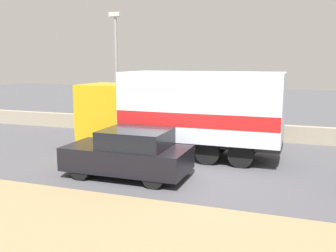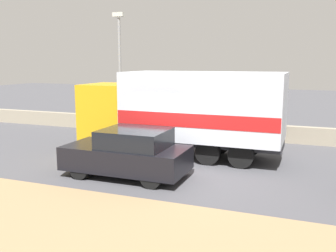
% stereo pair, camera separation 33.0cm
% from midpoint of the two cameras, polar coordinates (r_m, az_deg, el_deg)
% --- Properties ---
extents(ground_plane, '(80.00, 80.00, 0.00)m').
position_cam_midpoint_polar(ground_plane, '(12.46, -1.40, -6.87)').
color(ground_plane, '#47474C').
extents(dirt_shoulder_foreground, '(60.00, 5.08, 0.04)m').
position_cam_midpoint_polar(dirt_shoulder_foreground, '(8.16, -15.03, -16.34)').
color(dirt_shoulder_foreground, '#937551').
rests_on(dirt_shoulder_foreground, ground_plane).
extents(stone_wall_backdrop, '(60.00, 0.35, 0.76)m').
position_cam_midpoint_polar(stone_wall_backdrop, '(18.02, 5.50, -0.46)').
color(stone_wall_backdrop, gray).
rests_on(stone_wall_backdrop, ground_plane).
extents(street_lamp, '(0.56, 0.28, 5.91)m').
position_cam_midpoint_polar(street_lamp, '(18.81, -8.39, 9.43)').
color(street_lamp, gray).
rests_on(street_lamp, ground_plane).
extents(box_truck, '(7.77, 2.60, 3.20)m').
position_cam_midpoint_polar(box_truck, '(14.10, 1.92, 2.46)').
color(box_truck, gold).
rests_on(box_truck, ground_plane).
extents(car_hatchback, '(3.86, 1.84, 1.52)m').
position_cam_midpoint_polar(car_hatchback, '(11.74, -6.73, -4.17)').
color(car_hatchback, black).
rests_on(car_hatchback, ground_plane).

